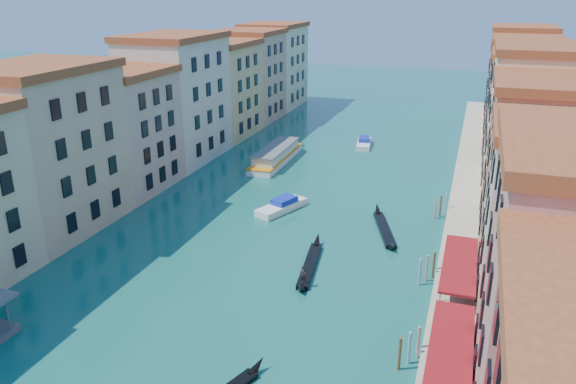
% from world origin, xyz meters
% --- Properties ---
extents(left_bank_palazzos, '(12.80, 128.40, 21.00)m').
position_xyz_m(left_bank_palazzos, '(-26.00, 64.68, 9.71)').
color(left_bank_palazzos, tan).
rests_on(left_bank_palazzos, ground).
extents(right_bank_palazzos, '(12.80, 128.40, 21.00)m').
position_xyz_m(right_bank_palazzos, '(30.00, 65.00, 9.75)').
color(right_bank_palazzos, brown).
rests_on(right_bank_palazzos, ground).
extents(quay, '(4.00, 140.00, 1.00)m').
position_xyz_m(quay, '(22.00, 65.00, 0.50)').
color(quay, '#B0A98E').
rests_on(quay, ground).
extents(restaurant_awnings, '(3.20, 44.55, 3.12)m').
position_xyz_m(restaurant_awnings, '(22.19, 23.00, 2.99)').
color(restaurant_awnings, maroon).
rests_on(restaurant_awnings, ground).
extents(mooring_poles_right, '(1.44, 54.24, 3.20)m').
position_xyz_m(mooring_poles_right, '(19.10, 28.80, 1.30)').
color(mooring_poles_right, '#553A1D').
rests_on(mooring_poles_right, ground).
extents(vaporetto_far, '(4.27, 17.78, 2.64)m').
position_xyz_m(vaporetto_far, '(-9.30, 74.07, 1.19)').
color(vaporetto_far, white).
rests_on(vaporetto_far, ground).
extents(gondola_fore, '(2.67, 13.11, 2.62)m').
position_xyz_m(gondola_fore, '(7.08, 39.05, 0.44)').
color(gondola_fore, black).
rests_on(gondola_fore, ground).
extents(gondola_far, '(5.17, 12.80, 1.87)m').
position_xyz_m(gondola_far, '(12.96, 51.19, 0.38)').
color(gondola_far, black).
rests_on(gondola_far, ground).
extents(motorboat_mid, '(5.29, 8.31, 1.65)m').
position_xyz_m(motorboat_mid, '(-1.08, 53.55, 0.64)').
color(motorboat_mid, white).
rests_on(motorboat_mid, ground).
extents(motorboat_far, '(3.44, 7.81, 1.56)m').
position_xyz_m(motorboat_far, '(2.87, 88.92, 0.61)').
color(motorboat_far, white).
rests_on(motorboat_far, ground).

